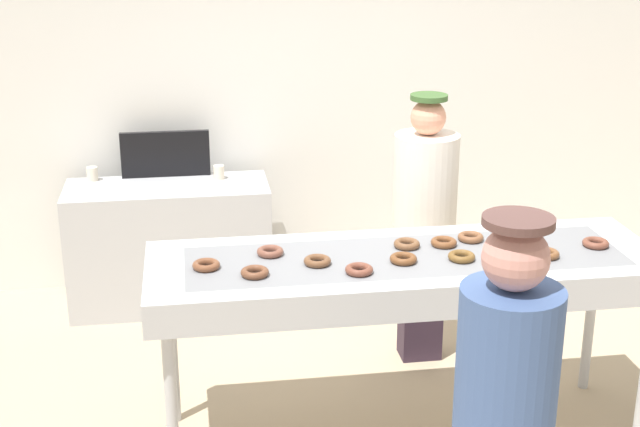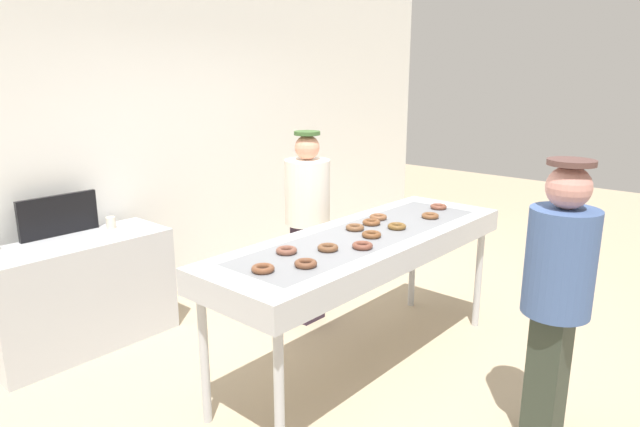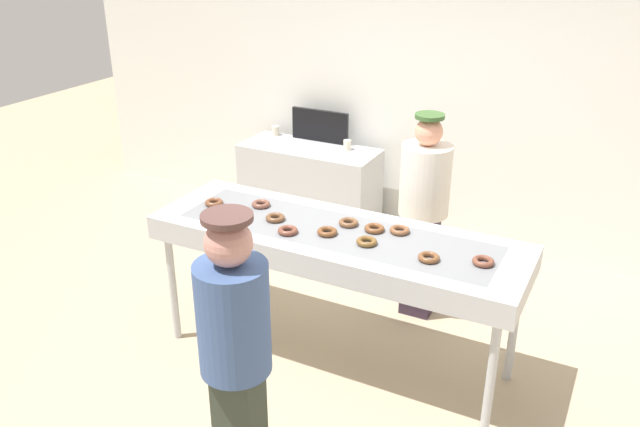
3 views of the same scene
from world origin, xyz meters
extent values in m
plane|color=tan|center=(0.00, 0.00, 0.00)|extent=(16.00, 16.00, 0.00)
cube|color=white|center=(0.00, 2.29, 1.68)|extent=(8.00, 0.12, 3.36)
cube|color=#B7BABF|center=(0.00, 0.00, 0.92)|extent=(2.52, 0.80, 0.16)
cube|color=slate|center=(0.00, 0.00, 0.96)|extent=(2.14, 0.56, 0.08)
cylinder|color=#B7BABF|center=(-1.16, -0.32, 0.42)|extent=(0.06, 0.06, 0.84)
cylinder|color=#B7BABF|center=(1.16, -0.32, 0.42)|extent=(0.06, 0.06, 0.84)
cylinder|color=#B7BABF|center=(-1.16, 0.32, 0.42)|extent=(0.06, 0.06, 0.84)
cylinder|color=#B7BABF|center=(1.16, 0.32, 0.42)|extent=(0.06, 0.06, 0.84)
torus|color=brown|center=(-0.97, -0.01, 1.02)|extent=(0.18, 0.18, 0.03)
torus|color=brown|center=(-0.03, -0.07, 1.02)|extent=(0.14, 0.14, 0.03)
torus|color=brown|center=(-0.75, -0.13, 1.02)|extent=(0.16, 0.16, 0.03)
torus|color=brown|center=(-0.27, -0.17, 1.02)|extent=(0.17, 0.17, 0.03)
torus|color=brown|center=(0.04, 0.12, 1.02)|extent=(0.16, 0.16, 0.03)
torus|color=brown|center=(0.23, 0.11, 1.02)|extent=(0.18, 0.18, 0.03)
torus|color=brown|center=(-0.44, -0.04, 1.02)|extent=(0.17, 0.17, 0.03)
torus|color=brown|center=(0.67, -0.11, 1.02)|extent=(0.18, 0.18, 0.03)
torus|color=brown|center=(0.98, -0.01, 1.02)|extent=(0.18, 0.18, 0.03)
torus|color=brown|center=(-0.65, 0.12, 1.02)|extent=(0.18, 0.18, 0.03)
torus|color=brown|center=(0.26, -0.09, 1.02)|extent=(0.18, 0.18, 0.03)
torus|color=brown|center=(0.38, 0.16, 1.02)|extent=(0.17, 0.17, 0.03)
cube|color=#302230|center=(0.32, 0.84, 0.43)|extent=(0.24, 0.18, 0.86)
cylinder|color=silver|center=(0.32, 0.84, 1.13)|extent=(0.37, 0.37, 0.53)
sphere|color=tan|center=(0.32, 0.84, 1.50)|extent=(0.20, 0.20, 0.20)
cylinder|color=#37582A|center=(0.32, 0.84, 1.61)|extent=(0.21, 0.21, 0.03)
cube|color=#2F362B|center=(0.06, -1.28, 0.39)|extent=(0.24, 0.18, 0.79)
cylinder|color=#3F598C|center=(0.06, -1.28, 1.08)|extent=(0.37, 0.37, 0.60)
sphere|color=tan|center=(0.06, -1.28, 1.50)|extent=(0.23, 0.23, 0.23)
cylinder|color=#533732|center=(0.06, -1.28, 1.63)|extent=(0.25, 0.25, 0.03)
cube|color=#B7BABF|center=(-1.18, 1.84, 0.43)|extent=(1.35, 0.56, 0.86)
cylinder|color=beige|center=(-0.82, 1.95, 0.90)|extent=(0.07, 0.07, 0.09)
cube|color=black|center=(-1.18, 2.07, 1.01)|extent=(0.60, 0.04, 0.32)
camera|label=1|loc=(-1.03, -3.99, 2.64)|focal=50.58mm
camera|label=2|loc=(-2.94, -2.16, 2.08)|focal=30.90mm
camera|label=3|loc=(1.68, -3.52, 2.88)|focal=36.89mm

